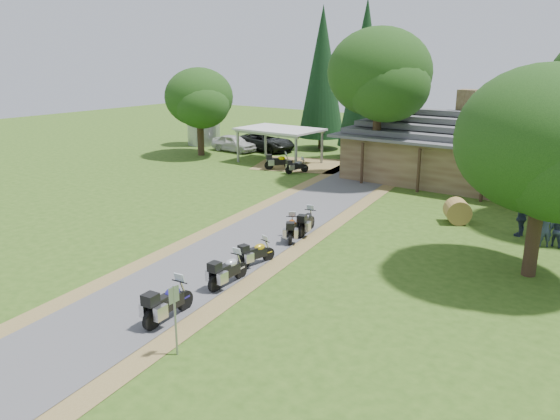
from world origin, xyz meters
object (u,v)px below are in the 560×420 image
Objects in this scene: car_white_sedan at (234,141)px; motorcycle_row_b at (228,269)px; carport at (280,146)px; motorcycle_row_a at (168,300)px; motorcycle_row_e at (307,221)px; motorcycle_carport_b at (297,165)px; silo at (203,111)px; motorcycle_row_d at (291,227)px; motorcycle_carport_a at (279,161)px; car_dark_suv at (265,137)px; motorcycle_row_c at (256,252)px; lodge at (505,151)px; hay_bale at (457,211)px.

motorcycle_row_b is (19.14, -22.90, -0.29)m from car_white_sedan.
motorcycle_row_a is at bearing -60.90° from carport.
car_white_sedan reaches higher than motorcycle_row_e.
carport is at bearing 79.03° from motorcycle_carport_b.
carport reaches higher than motorcycle_row_a.
silo reaches higher than carport.
silo is 3.52× the size of motorcycle_row_d.
car_dark_suv is at bearing 84.59° from motorcycle_carport_a.
car_dark_suv is 3.52× the size of motorcycle_row_d.
motorcycle_row_d is at bearing 21.81° from motorcycle_row_c.
lodge is 11.80× the size of motorcycle_row_d.
motorcycle_row_c is at bearing -114.38° from hay_bale.
car_white_sedan is at bearing 91.77° from motorcycle_carport_b.
car_white_sedan reaches higher than motorcycle_row_a.
motorcycle_carport_a reaches higher than motorcycle_carport_b.
car_dark_suv is 3.39× the size of motorcycle_row_e.
motorcycle_row_a is (24.35, -27.57, -2.48)m from silo.
motorcycle_row_b is 1.06× the size of motorcycle_row_d.
motorcycle_row_e is (-0.98, 7.01, -0.01)m from motorcycle_row_b.
motorcycle_carport_a reaches higher than motorcycle_row_b.
silo reaches higher than motorcycle_carport_b.
lodge is 23.13m from motorcycle_row_b.
motorcycle_row_d is 1.43× the size of hay_bale.
car_dark_suv reaches higher than motorcycle_row_b.
motorcycle_row_d is (-5.25, -16.93, -1.83)m from lodge.
motorcycle_carport_a is at bearing 7.24° from motorcycle_row_d.
motorcycle_row_a reaches higher than motorcycle_carport_a.
silo is 32.43m from motorcycle_row_c.
carport is at bearing -15.76° from silo.
motorcycle_row_e is 1.11× the size of motorcycle_carport_b.
motorcycle_row_c is at bearing -125.36° from motorcycle_carport_b.
motorcycle_row_e is (18.16, -15.90, -0.31)m from car_white_sedan.
lodge is at bearing -35.15° from motorcycle_carport_a.
motorcycle_carport_b is at bearing -35.88° from carport.
motorcycle_carport_a is at bearing -54.61° from carport.
motorcycle_carport_b is (-13.50, -4.21, -1.87)m from lodge.
car_white_sedan is at bearing 15.94° from motorcycle_row_d.
motorcycle_row_b is 7.08m from motorcycle_row_e.
motorcycle_row_d is (11.68, -15.31, -0.77)m from carport.
motorcycle_carport_b is at bearing -162.68° from lodge.
motorcycle_row_c is (16.72, -22.73, -0.64)m from car_dark_suv.
lodge is at bearing -86.84° from car_white_sedan.
hay_bale is (23.61, -9.87, -0.32)m from car_white_sedan.
carport is 24.60m from motorcycle_row_b.
hay_bale reaches higher than motorcycle_row_d.
motorcycle_carport_b is (-8.85, 16.20, -0.00)m from motorcycle_row_c.
motorcycle_row_a reaches higher than motorcycle_row_b.
motorcycle_carport_b is (-9.52, 21.76, -0.12)m from motorcycle_row_a.
silo is at bearing 43.33° from motorcycle_row_b.
silo is (-28.33, 1.59, 0.74)m from lodge.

